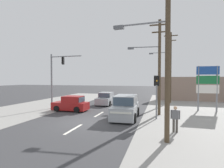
{
  "coord_description": "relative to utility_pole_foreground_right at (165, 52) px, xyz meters",
  "views": [
    {
      "loc": [
        5.41,
        -12.25,
        3.28
      ],
      "look_at": [
        0.96,
        4.0,
        2.8
      ],
      "focal_mm": 28.0,
      "sensor_mm": 36.0,
      "label": 1
    }
  ],
  "objects": [
    {
      "name": "kerb_right_verge",
      "position": [
        3.36,
        4.89,
        -4.66
      ],
      "size": [
        10.0,
        44.0,
        0.02
      ],
      "primitive_type": "cube",
      "color": "gray",
      "rests_on": "ground"
    },
    {
      "name": "hatchback_crossing_left",
      "position": [
        -9.01,
        6.79,
        -3.96
      ],
      "size": [
        3.65,
        1.79,
        1.53
      ],
      "color": "maroon",
      "rests_on": "ground"
    },
    {
      "name": "utility_pole_background_right",
      "position": [
        1.04,
        15.79,
        0.51
      ],
      "size": [
        3.78,
        0.37,
        9.62
      ],
      "color": "#4C3D2B",
      "rests_on": "ground"
    },
    {
      "name": "pedestal_signal_right_kerb",
      "position": [
        -0.47,
        5.25,
        -2.25
      ],
      "size": [
        0.44,
        0.3,
        3.56
      ],
      "color": "slate",
      "rests_on": "ground"
    },
    {
      "name": "lane_dash_near",
      "position": [
        -5.64,
        0.89,
        -4.66
      ],
      "size": [
        0.2,
        2.4,
        0.01
      ],
      "primitive_type": "cube",
      "color": "silver",
      "rests_on": "ground"
    },
    {
      "name": "lane_dash_far",
      "position": [
        -5.64,
        10.89,
        -4.66
      ],
      "size": [
        0.2,
        2.4,
        0.01
      ],
      "primitive_type": "cube",
      "color": "silver",
      "rests_on": "ground"
    },
    {
      "name": "lane_dash_mid",
      "position": [
        -5.64,
        5.89,
        -4.66
      ],
      "size": [
        0.2,
        2.4,
        0.01
      ],
      "primitive_type": "cube",
      "color": "silver",
      "rests_on": "ground"
    },
    {
      "name": "sedan_oncoming_near",
      "position": [
        -6.9,
        12.17,
        -3.96
      ],
      "size": [
        1.93,
        4.26,
        1.56
      ],
      "color": "#A3A8AD",
      "rests_on": "ground"
    },
    {
      "name": "shopfront_wall_far",
      "position": [
        5.36,
        18.89,
        -2.87
      ],
      "size": [
        12.0,
        1.0,
        3.6
      ],
      "primitive_type": "cube",
      "color": "gray",
      "rests_on": "ground"
    },
    {
      "name": "pedestrian_at_kerb",
      "position": [
        0.7,
        1.85,
        -3.74
      ],
      "size": [
        0.56,
        0.27,
        1.63
      ],
      "color": "#47423D",
      "rests_on": "ground"
    },
    {
      "name": "ground_plane",
      "position": [
        -5.64,
        2.89,
        -4.67
      ],
      "size": [
        140.0,
        140.0,
        0.0
      ],
      "primitive_type": "plane",
      "color": "#3A3A3D"
    },
    {
      "name": "shopping_plaza_sign",
      "position": [
        4.46,
        10.25,
        -1.68
      ],
      "size": [
        2.1,
        0.16,
        4.6
      ],
      "color": "slate",
      "rests_on": "ground"
    },
    {
      "name": "utility_pole_midground_right",
      "position": [
        -0.41,
        7.02,
        -0.01
      ],
      "size": [
        3.78,
        0.53,
        8.61
      ],
      "color": "#4C3D2B",
      "rests_on": "ground"
    },
    {
      "name": "utility_pole_foreground_right",
      "position": [
        0.0,
        0.0,
        0.0
      ],
      "size": [
        3.78,
        0.46,
        8.63
      ],
      "color": "#4C3D2B",
      "rests_on": "ground"
    },
    {
      "name": "traffic_signal_mast",
      "position": [
        -11.18,
        7.4,
        -0.84
      ],
      "size": [
        3.69,
        0.44,
        6.0
      ],
      "color": "slate",
      "rests_on": "ground"
    },
    {
      "name": "kerb_left_verge",
      "position": [
        -14.14,
        6.89,
        -4.66
      ],
      "size": [
        8.0,
        40.0,
        0.02
      ],
      "primitive_type": "cube",
      "color": "gray",
      "rests_on": "ground"
    },
    {
      "name": "suv_oncoming_mid",
      "position": [
        -3.0,
        5.08,
        -3.78
      ],
      "size": [
        2.19,
        4.6,
        1.9
      ],
      "color": "#A3A8AD",
      "rests_on": "ground"
    }
  ]
}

